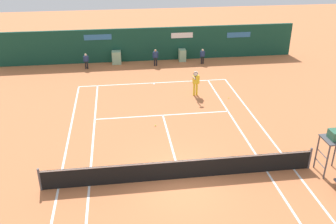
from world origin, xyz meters
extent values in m
plane|color=#C67042|center=(0.00, 0.00, 0.00)|extent=(80.00, 80.00, 0.00)
cube|color=white|center=(0.00, 11.70, 0.00)|extent=(10.60, 0.10, 0.01)
cube|color=white|center=(-5.30, 0.00, 0.00)|extent=(0.10, 23.40, 0.01)
cube|color=white|center=(-4.00, 0.00, 0.00)|extent=(0.10, 23.40, 0.01)
cube|color=white|center=(4.00, 0.00, 0.00)|extent=(0.10, 23.40, 0.01)
cube|color=white|center=(5.30, 0.00, 0.00)|extent=(0.10, 23.40, 0.01)
cube|color=white|center=(0.00, 6.40, 0.00)|extent=(8.00, 0.10, 0.01)
cube|color=white|center=(0.00, 3.20, 0.00)|extent=(0.10, 6.40, 0.01)
cube|color=white|center=(0.00, 11.55, 0.00)|extent=(0.10, 0.24, 0.01)
cylinder|color=#4C4C51|center=(-6.00, 0.00, 0.53)|extent=(0.10, 0.10, 1.07)
cylinder|color=#4C4C51|center=(6.00, 0.00, 0.53)|extent=(0.10, 0.10, 1.07)
cube|color=black|center=(0.00, 0.00, 0.47)|extent=(12.00, 0.03, 0.95)
cube|color=white|center=(0.00, 0.00, 0.92)|extent=(12.00, 0.04, 0.06)
cube|color=#144233|center=(0.00, 17.00, 1.38)|extent=(25.00, 0.24, 2.75)
cube|color=white|center=(2.92, 16.86, 2.07)|extent=(1.82, 0.02, 0.44)
cube|color=#2D6BA8|center=(-3.97, 16.86, 2.15)|extent=(2.20, 0.02, 0.44)
cube|color=#2D6BA8|center=(7.79, 16.86, 1.94)|extent=(2.04, 0.02, 0.44)
cube|color=#8CB793|center=(-2.57, 16.45, 0.52)|extent=(0.74, 0.70, 1.05)
cube|color=#8CB793|center=(2.89, 16.45, 0.49)|extent=(0.56, 0.70, 0.99)
cylinder|color=#47474C|center=(6.28, -0.87, 0.84)|extent=(0.07, 0.07, 1.69)
cylinder|color=#47474C|center=(6.28, 0.03, 0.84)|extent=(0.07, 0.07, 1.69)
cylinder|color=#47474C|center=(7.18, 0.03, 0.84)|extent=(0.07, 0.07, 1.69)
cylinder|color=#47474C|center=(6.28, -0.42, 0.51)|extent=(0.04, 0.81, 0.04)
cylinder|color=#47474C|center=(6.28, -0.42, 1.01)|extent=(0.04, 0.81, 0.04)
cube|color=#47474C|center=(6.73, -0.42, 1.72)|extent=(1.00, 1.00, 0.06)
cube|color=#2D664C|center=(6.73, -0.42, 1.95)|extent=(0.52, 0.56, 0.40)
cylinder|color=yellow|center=(2.61, 9.13, 0.41)|extent=(0.13, 0.13, 0.82)
cylinder|color=yellow|center=(2.43, 9.10, 0.41)|extent=(0.13, 0.13, 0.82)
cube|color=yellow|center=(2.52, 9.12, 1.11)|extent=(0.40, 0.26, 0.58)
sphere|color=tan|center=(2.52, 9.12, 1.51)|extent=(0.23, 0.23, 0.23)
cylinder|color=white|center=(2.52, 9.12, 1.60)|extent=(0.22, 0.22, 0.06)
cylinder|color=yellow|center=(2.75, 9.15, 1.07)|extent=(0.09, 0.09, 0.56)
cylinder|color=tan|center=(2.33, 8.81, 1.35)|extent=(0.17, 0.56, 0.09)
cylinder|color=black|center=(2.38, 8.53, 1.46)|extent=(0.03, 0.03, 0.22)
torus|color=black|center=(2.38, 8.53, 1.71)|extent=(0.30, 0.07, 0.30)
cylinder|color=silver|center=(2.38, 8.53, 1.71)|extent=(0.26, 0.04, 0.26)
cylinder|color=black|center=(4.46, 15.47, 0.32)|extent=(0.10, 0.10, 0.63)
cylinder|color=black|center=(4.32, 15.45, 0.32)|extent=(0.10, 0.10, 0.63)
cube|color=navy|center=(4.39, 15.46, 0.85)|extent=(0.30, 0.19, 0.44)
sphere|color=beige|center=(4.39, 15.46, 1.16)|extent=(0.17, 0.17, 0.17)
cylinder|color=navy|center=(4.57, 15.49, 0.82)|extent=(0.07, 0.07, 0.43)
cylinder|color=navy|center=(4.22, 15.44, 0.82)|extent=(0.07, 0.07, 0.43)
cylinder|color=black|center=(-4.88, 15.47, 0.32)|extent=(0.10, 0.10, 0.63)
cylinder|color=black|center=(-5.02, 15.45, 0.32)|extent=(0.10, 0.10, 0.63)
cube|color=navy|center=(-4.95, 15.46, 0.85)|extent=(0.30, 0.19, 0.44)
sphere|color=beige|center=(-4.95, 15.46, 1.16)|extent=(0.17, 0.17, 0.17)
cylinder|color=navy|center=(-4.78, 15.48, 0.82)|extent=(0.07, 0.07, 0.43)
cylinder|color=navy|center=(-5.12, 15.44, 0.82)|extent=(0.07, 0.07, 0.43)
cylinder|color=black|center=(0.61, 15.46, 0.35)|extent=(0.11, 0.11, 0.70)
cylinder|color=black|center=(0.46, 15.46, 0.35)|extent=(0.11, 0.11, 0.70)
cube|color=navy|center=(0.54, 15.46, 0.94)|extent=(0.31, 0.18, 0.49)
sphere|color=tan|center=(0.54, 15.46, 1.28)|extent=(0.19, 0.19, 0.19)
cylinder|color=navy|center=(0.73, 15.46, 0.90)|extent=(0.07, 0.07, 0.47)
cylinder|color=navy|center=(0.34, 15.46, 0.90)|extent=(0.07, 0.07, 0.47)
sphere|color=#CCE033|center=(-0.58, 5.09, 0.03)|extent=(0.07, 0.07, 0.07)
sphere|color=#CCE033|center=(4.59, 8.28, 0.03)|extent=(0.07, 0.07, 0.07)
camera|label=1|loc=(-2.43, -13.61, 9.98)|focal=40.39mm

